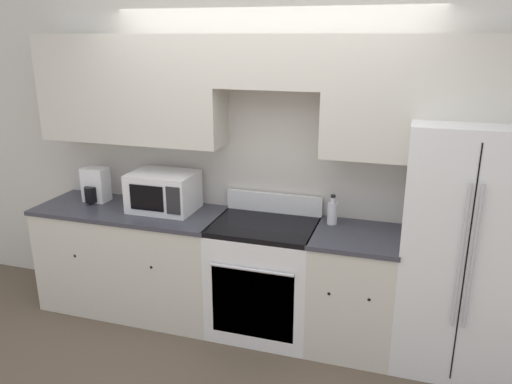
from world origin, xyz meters
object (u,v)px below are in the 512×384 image
at_px(refrigerator, 460,246).
at_px(microwave, 164,191).
at_px(bottle, 332,212).
at_px(oven_range, 264,277).

height_order(refrigerator, microwave, refrigerator).
relative_size(microwave, bottle, 2.28).
bearing_deg(refrigerator, oven_range, -177.17).
distance_m(microwave, bottle, 1.38).
bearing_deg(microwave, bottle, 3.94).
xyz_separation_m(oven_range, refrigerator, (1.41, 0.07, 0.42)).
bearing_deg(oven_range, microwave, 175.75).
relative_size(refrigerator, bottle, 7.68).
xyz_separation_m(microwave, bottle, (1.38, 0.09, -0.07)).
height_order(oven_range, refrigerator, refrigerator).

